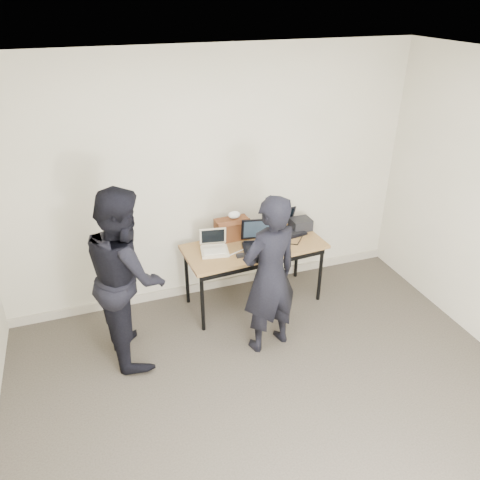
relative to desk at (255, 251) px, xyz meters
name	(u,v)px	position (x,y,z in m)	size (l,w,h in m)	color
room	(306,299)	(-0.35, -1.83, 0.69)	(4.60, 4.60, 2.80)	#413B32
desk	(255,251)	(0.00, 0.00, 0.00)	(1.54, 0.75, 0.72)	olive
laptop_beige	(214,248)	(-0.44, 0.03, 0.10)	(0.32, 0.31, 0.22)	beige
laptop_center	(260,241)	(0.04, -0.04, 0.12)	(0.44, 0.43, 0.29)	black
laptop_right	(286,227)	(0.45, 0.19, 0.12)	(0.39, 0.38, 0.25)	black
leather_satchel	(232,229)	(-0.18, 0.23, 0.19)	(0.37, 0.20, 0.25)	#5A2F17
tissue	(234,215)	(-0.15, 0.23, 0.34)	(0.13, 0.10, 0.08)	white
equipment_box	(301,224)	(0.63, 0.19, 0.12)	(0.22, 0.19, 0.13)	black
power_brick	(240,256)	(-0.22, -0.17, 0.07)	(0.08, 0.05, 0.03)	black
cables	(259,245)	(0.04, 0.00, 0.06)	(1.15, 0.41, 0.01)	black
person_typist	(270,276)	(-0.13, -0.72, 0.14)	(0.59, 0.38, 1.61)	black
person_observer	(126,276)	(-1.38, -0.36, 0.19)	(0.83, 0.65, 1.71)	black
baseboard	(215,284)	(-0.35, 0.40, -0.61)	(4.50, 0.03, 0.10)	#A9A08C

